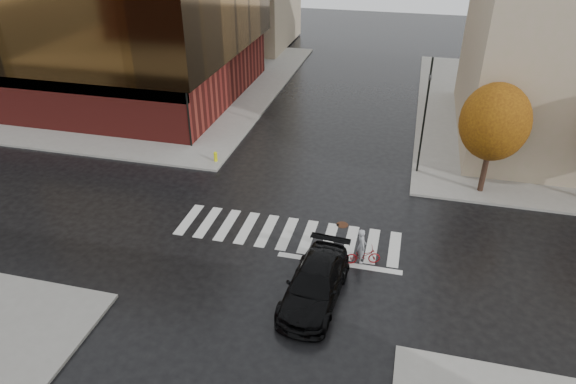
# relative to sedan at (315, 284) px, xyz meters

# --- Properties ---
(ground) EXTENTS (120.00, 120.00, 0.00)m
(ground) POSITION_rel_sedan_xyz_m (-2.36, 3.97, -0.79)
(ground) COLOR black
(ground) RESTS_ON ground
(sidewalk_nw) EXTENTS (30.00, 30.00, 0.15)m
(sidewalk_nw) POSITION_rel_sedan_xyz_m (-23.36, 24.97, -0.72)
(sidewalk_nw) COLOR gray
(sidewalk_nw) RESTS_ON ground
(crosswalk) EXTENTS (12.00, 3.00, 0.01)m
(crosswalk) POSITION_rel_sedan_xyz_m (-2.36, 4.47, -0.79)
(crosswalk) COLOR silver
(crosswalk) RESTS_ON ground
(tree_ne_a) EXTENTS (3.80, 3.80, 6.50)m
(tree_ne_a) POSITION_rel_sedan_xyz_m (7.64, 11.37, 3.66)
(tree_ne_a) COLOR #2F1F15
(tree_ne_a) RESTS_ON sidewalk_ne
(sedan) EXTENTS (2.65, 5.62, 1.58)m
(sedan) POSITION_rel_sedan_xyz_m (0.00, 0.00, 0.00)
(sedan) COLOR black
(sedan) RESTS_ON ground
(cyclist) EXTENTS (1.76, 1.04, 1.90)m
(cyclist) POSITION_rel_sedan_xyz_m (1.69, 2.97, -0.15)
(cyclist) COLOR maroon
(cyclist) RESTS_ON ground
(traffic_light_nw) EXTENTS (0.19, 0.16, 7.02)m
(traffic_light_nw) POSITION_rel_sedan_xyz_m (-11.36, 12.97, 3.33)
(traffic_light_nw) COLOR black
(traffic_light_nw) RESTS_ON sidewalk_nw
(traffic_light_ne) EXTENTS (0.19, 0.21, 7.20)m
(traffic_light_ne) POSITION_rel_sedan_xyz_m (3.94, 12.97, 3.44)
(traffic_light_ne) COLOR black
(traffic_light_ne) RESTS_ON sidewalk_ne
(fire_hydrant) EXTENTS (0.24, 0.24, 0.68)m
(fire_hydrant) POSITION_rel_sedan_xyz_m (-8.86, 11.15, -0.27)
(fire_hydrant) COLOR yellow
(fire_hydrant) RESTS_ON sidewalk_nw
(manhole) EXTENTS (0.69, 0.69, 0.01)m
(manhole) POSITION_rel_sedan_xyz_m (0.30, 5.97, -0.79)
(manhole) COLOR #4D2C1B
(manhole) RESTS_ON ground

